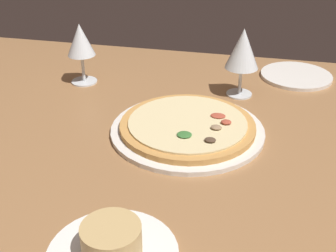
{
  "coord_description": "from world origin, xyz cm",
  "views": [
    {
      "loc": [
        -20.7,
        73.31,
        51.04
      ],
      "look_at": [
        -3.36,
        -3.44,
        7.0
      ],
      "focal_mm": 48.2,
      "sensor_mm": 36.0,
      "label": 1
    }
  ],
  "objects": [
    {
      "name": "ramekin_on_saucer",
      "position": [
        -2.9,
        29.84,
        5.89
      ],
      "size": [
        18.69,
        18.69,
        5.45
      ],
      "color": "white",
      "rests_on": "dining_table"
    },
    {
      "name": "wine_glass_near",
      "position": [
        -15.63,
        -27.8,
        15.37
      ],
      "size": [
        7.91,
        7.91,
        16.57
      ],
      "color": "silver",
      "rests_on": "dining_table"
    },
    {
      "name": "pizza_main",
      "position": [
        -6.75,
        -6.86,
        5.19
      ],
      "size": [
        31.87,
        31.87,
        3.34
      ],
      "color": "silver",
      "rests_on": "dining_table"
    },
    {
      "name": "dining_table",
      "position": [
        0.0,
        0.0,
        2.0
      ],
      "size": [
        150.0,
        110.0,
        4.0
      ],
      "primitive_type": "cube",
      "color": "#996B42",
      "rests_on": "ground"
    },
    {
      "name": "wine_glass_far",
      "position": [
        24.09,
        -26.62,
        14.8
      ],
      "size": [
        6.96,
        6.96,
        15.38
      ],
      "color": "silver",
      "rests_on": "dining_table"
    },
    {
      "name": "side_plate",
      "position": [
        -29.47,
        -41.97,
        4.45
      ],
      "size": [
        18.55,
        18.55,
        0.9
      ],
      "primitive_type": "cylinder",
      "color": "silver",
      "rests_on": "dining_table"
    }
  ]
}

